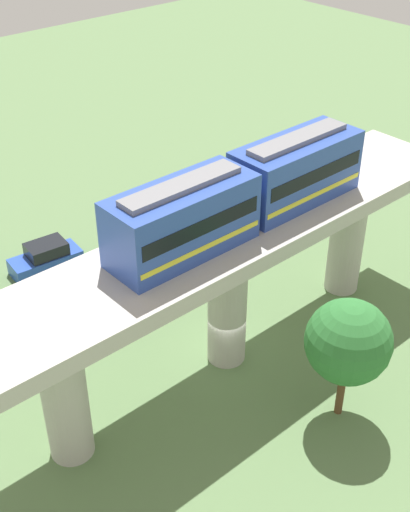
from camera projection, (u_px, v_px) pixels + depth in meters
ground_plane at (226, 356)px, 34.63m from camera, size 120.00×120.00×0.00m
viaduct at (228, 263)px, 31.47m from camera, size 5.20×28.00×7.58m
train at (242, 193)px, 30.02m from camera, size 2.64×13.55×3.24m
parked_car_black at (127, 294)px, 37.83m from camera, size 2.21×4.36×1.76m
parked_car_orange at (198, 220)px, 44.50m from camera, size 2.41×4.42×1.76m
parked_car_blue at (46, 259)px, 40.76m from camera, size 2.24×4.37×1.76m
tree_far_corner at (348, 342)px, 29.14m from camera, size 3.80×3.80×6.14m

